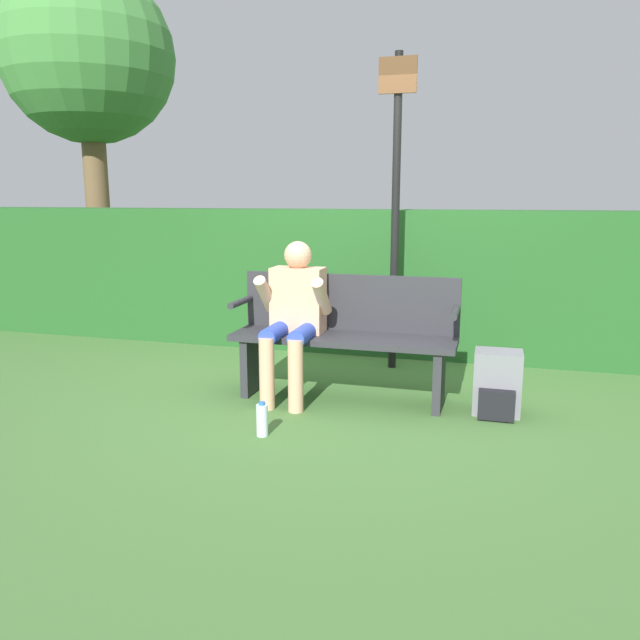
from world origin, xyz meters
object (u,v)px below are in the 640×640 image
object	(u,v)px
water_bottle	(262,420)
backpack	(497,385)
signpost	(396,197)
person_seated	(294,311)
tree	(88,59)
park_bench	(345,335)

from	to	relation	value
water_bottle	backpack	bearing A→B (deg)	30.20
signpost	person_seated	bearing A→B (deg)	-119.04
water_bottle	tree	distance (m)	7.00
park_bench	person_seated	size ratio (longest dim) A/B	1.42
tree	signpost	bearing A→B (deg)	-28.62
backpack	tree	bearing A→B (deg)	147.54
park_bench	tree	size ratio (longest dim) A/B	0.36
backpack	water_bottle	bearing A→B (deg)	-149.80
signpost	park_bench	bearing A→B (deg)	-103.27
backpack	signpost	size ratio (longest dim) A/B	0.17
person_seated	backpack	xyz separation A→B (m)	(1.50, 0.04, -0.46)
park_bench	person_seated	xyz separation A→B (m)	(-0.36, -0.12, 0.19)
tree	water_bottle	bearing A→B (deg)	-46.44
backpack	signpost	bearing A→B (deg)	132.01
signpost	backpack	bearing A→B (deg)	-47.99
signpost	tree	size ratio (longest dim) A/B	0.58
person_seated	water_bottle	bearing A→B (deg)	-86.93
park_bench	backpack	xyz separation A→B (m)	(1.13, -0.09, -0.27)
park_bench	water_bottle	xyz separation A→B (m)	(-0.32, -0.93, -0.38)
backpack	signpost	xyz separation A→B (m)	(-0.91, 1.01, 1.30)
person_seated	signpost	world-z (taller)	signpost
signpost	tree	world-z (taller)	tree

